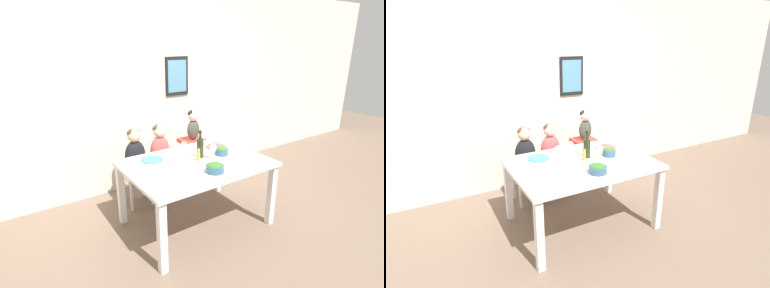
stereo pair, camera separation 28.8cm
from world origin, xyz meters
TOP-DOWN VIEW (x-y plane):
  - ground_plane at (0.00, 0.00)m, footprint 14.00×14.00m
  - wall_back at (0.00, 1.29)m, footprint 10.00×0.09m
  - dining_table at (0.00, 0.00)m, footprint 1.49×1.06m
  - chair_far_left at (-0.36, 0.77)m, footprint 0.37×0.42m
  - chair_far_center at (-0.02, 0.77)m, footprint 0.37×0.42m
  - chair_right_highchair at (0.49, 0.77)m, footprint 0.32×0.36m
  - person_child_left at (-0.36, 0.77)m, footprint 0.26×0.17m
  - person_child_center at (-0.02, 0.77)m, footprint 0.26×0.17m
  - person_baby_right at (0.49, 0.78)m, footprint 0.18×0.15m
  - wine_bottle at (0.12, 0.09)m, footprint 0.08×0.08m
  - paper_towel_roll at (-0.26, -0.06)m, footprint 0.12×0.12m
  - wine_glass_near at (0.20, -0.03)m, footprint 0.07×0.07m
  - wine_glass_far at (-0.02, 0.21)m, footprint 0.07×0.07m
  - salad_bowl_large at (0.01, -0.31)m, footprint 0.19×0.19m
  - salad_bowl_small at (0.36, 0.02)m, footprint 0.15×0.15m
  - dinner_plate_front_left at (-0.44, -0.29)m, footprint 0.25×0.25m
  - dinner_plate_back_left at (-0.37, 0.31)m, footprint 0.25×0.25m
  - dinner_plate_back_right at (0.47, 0.25)m, footprint 0.25×0.25m
  - dinner_plate_front_right at (0.43, -0.31)m, footprint 0.25×0.25m
  - condiment_bottle_hot_sauce at (0.04, 0.02)m, footprint 0.04×0.04m

SIDE VIEW (x-z plane):
  - ground_plane at x=0.00m, z-range 0.00..0.00m
  - chair_far_left at x=-0.36m, z-range 0.15..0.59m
  - chair_far_center at x=-0.02m, z-range 0.15..0.59m
  - chair_right_highchair at x=0.49m, z-range 0.19..0.89m
  - dining_table at x=0.00m, z-range 0.28..1.03m
  - person_child_left at x=-0.36m, z-range 0.45..1.00m
  - person_child_center at x=-0.02m, z-range 0.45..1.00m
  - dinner_plate_front_left at x=-0.44m, z-range 0.75..0.76m
  - dinner_plate_back_left at x=-0.37m, z-range 0.75..0.76m
  - dinner_plate_back_right at x=0.47m, z-range 0.75..0.76m
  - dinner_plate_front_right at x=0.43m, z-range 0.75..0.76m
  - salad_bowl_small at x=0.36m, z-range 0.75..0.84m
  - salad_bowl_large at x=0.01m, z-range 0.75..0.84m
  - condiment_bottle_hot_sauce at x=0.04m, z-range 0.74..0.90m
  - paper_towel_roll at x=-0.26m, z-range 0.75..0.98m
  - wine_bottle at x=0.12m, z-range 0.71..1.02m
  - wine_glass_near at x=0.20m, z-range 0.78..0.96m
  - wine_glass_far at x=-0.02m, z-range 0.78..0.96m
  - person_baby_right at x=0.49m, z-range 0.73..1.14m
  - wall_back at x=0.00m, z-range 0.00..2.70m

